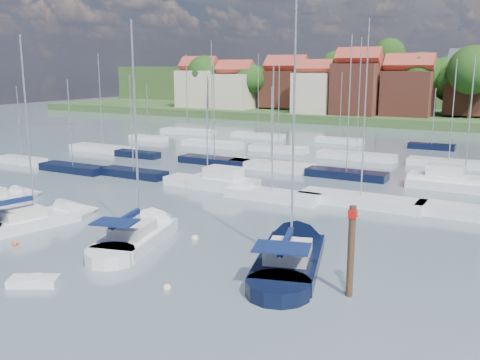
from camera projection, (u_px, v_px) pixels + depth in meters
The scene contains 12 objects.
ground at pixel (341, 163), 67.13m from camera, with size 260.00×260.00×0.00m, color #4A5965.
sailboat_left at pixel (45, 219), 41.16m from camera, with size 5.36×11.62×15.29m.
sailboat_centre at pixel (146, 232), 37.84m from camera, with size 6.04×12.28×16.11m.
sailboat_navy at pixel (294, 252), 33.88m from camera, with size 7.04×13.79×18.39m.
sailboat_far at pixel (3, 200), 47.13m from camera, with size 2.84×9.17×12.13m.
tender at pixel (34, 281), 29.48m from camera, with size 2.92×2.38×0.57m.
timber_piling at pixel (350, 268), 27.80m from camera, with size 0.40×0.40×7.17m.
buoy_c at pixel (15, 245), 36.20m from camera, with size 0.42×0.42×0.42m, color #D85914.
buoy_d at pixel (167, 290), 28.92m from camera, with size 0.48×0.48×0.48m, color beige.
buoy_e at pixel (195, 240), 37.28m from camera, with size 0.52×0.52×0.52m, color beige.
marina_field at pixel (344, 167), 61.98m from camera, with size 79.62×41.41×15.93m.
far_shore_town at pixel (460, 94), 144.38m from camera, with size 212.46×90.00×22.27m.
Camera 1 is at (20.97, -23.98, 11.81)m, focal length 40.00 mm.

